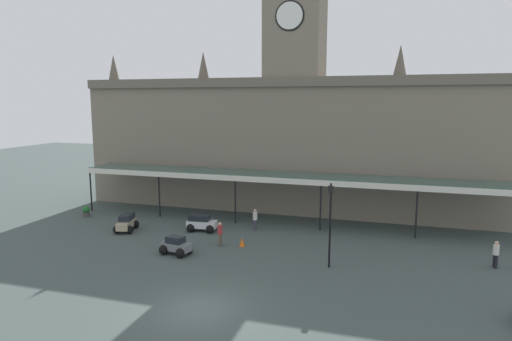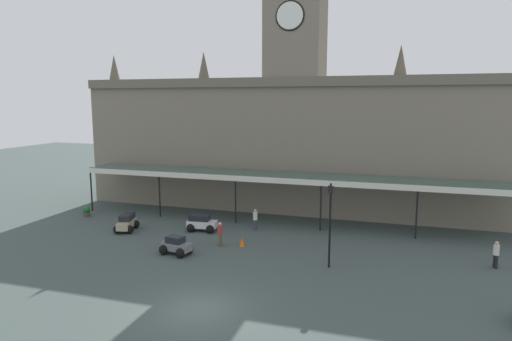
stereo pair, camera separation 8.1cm
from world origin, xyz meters
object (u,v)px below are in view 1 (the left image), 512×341
object	(u,v)px
car_grey_sedan	(176,247)
pedestrian_crossing_forecourt	(220,233)
car_beige_estate	(126,224)
planter_near_kerb	(86,211)
victorian_lamppost	(330,216)
pedestrian_beside_cars	(255,219)
pedestrian_near_entrance	(496,253)
car_white_estate	(201,224)
traffic_cone	(242,242)

from	to	relation	value
car_grey_sedan	pedestrian_crossing_forecourt	distance (m)	3.25
car_beige_estate	planter_near_kerb	world-z (taller)	car_beige_estate
car_grey_sedan	victorian_lamppost	distance (m)	10.27
car_grey_sedan	car_beige_estate	bearing A→B (deg)	149.07
pedestrian_crossing_forecourt	victorian_lamppost	distance (m)	8.29
car_beige_estate	victorian_lamppost	xyz separation A→B (m)	(16.03, -3.05, 2.63)
pedestrian_beside_cars	victorian_lamppost	bearing A→B (deg)	-42.98
car_grey_sedan	planter_near_kerb	size ratio (longest dim) A/B	2.26
car_grey_sedan	pedestrian_beside_cars	world-z (taller)	pedestrian_beside_cars
pedestrian_near_entrance	pedestrian_beside_cars	bearing A→B (deg)	168.44
car_beige_estate	car_grey_sedan	distance (m)	7.15
pedestrian_beside_cars	victorian_lamppost	distance (m)	9.27
car_beige_estate	planter_near_kerb	xyz separation A→B (m)	(-5.69, 2.57, -0.07)
car_grey_sedan	pedestrian_beside_cars	distance (m)	7.53
car_white_estate	victorian_lamppost	world-z (taller)	victorian_lamppost
pedestrian_near_entrance	planter_near_kerb	size ratio (longest dim) A/B	1.74
pedestrian_near_entrance	victorian_lamppost	distance (m)	10.21
pedestrian_beside_cars	planter_near_kerb	size ratio (longest dim) A/B	1.74
car_beige_estate	traffic_cone	distance (m)	9.79
car_white_estate	planter_near_kerb	world-z (taller)	car_white_estate
car_beige_estate	victorian_lamppost	distance (m)	16.53
car_beige_estate	pedestrian_beside_cars	size ratio (longest dim) A/B	1.44
pedestrian_near_entrance	pedestrian_beside_cars	distance (m)	16.44
pedestrian_near_entrance	victorian_lamppost	world-z (taller)	victorian_lamppost
car_grey_sedan	pedestrian_near_entrance	xyz separation A→B (m)	(19.43, 3.46, 0.41)
pedestrian_near_entrance	victorian_lamppost	size ratio (longest dim) A/B	0.32
car_beige_estate	car_white_estate	size ratio (longest dim) A/B	1.03
car_beige_estate	car_grey_sedan	xyz separation A→B (m)	(6.13, -3.67, -0.06)
victorian_lamppost	pedestrian_near_entrance	bearing A→B (deg)	16.54
car_grey_sedan	traffic_cone	size ratio (longest dim) A/B	3.54
pedestrian_near_entrance	car_beige_estate	bearing A→B (deg)	179.51
car_beige_estate	car_grey_sedan	size ratio (longest dim) A/B	1.11
car_beige_estate	car_grey_sedan	world-z (taller)	car_beige_estate
car_white_estate	car_grey_sedan	size ratio (longest dim) A/B	1.07
pedestrian_beside_cars	victorian_lamppost	xyz separation A→B (m)	(6.57, -6.13, 2.29)
car_beige_estate	car_white_estate	bearing A→B (deg)	16.25
car_beige_estate	pedestrian_near_entrance	size ratio (longest dim) A/B	1.44
victorian_lamppost	traffic_cone	world-z (taller)	victorian_lamppost
car_white_estate	planter_near_kerb	bearing A→B (deg)	175.21
traffic_cone	planter_near_kerb	size ratio (longest dim) A/B	0.64
car_white_estate	car_grey_sedan	world-z (taller)	car_white_estate
planter_near_kerb	pedestrian_crossing_forecourt	bearing A→B (deg)	-15.30
car_white_estate	pedestrian_near_entrance	distance (m)	20.08
planter_near_kerb	car_beige_estate	bearing A→B (deg)	-24.31
car_beige_estate	pedestrian_beside_cars	distance (m)	9.95
car_beige_estate	pedestrian_crossing_forecourt	size ratio (longest dim) A/B	1.44
victorian_lamppost	car_grey_sedan	bearing A→B (deg)	-176.40
car_white_estate	victorian_lamppost	distance (m)	11.75
pedestrian_near_entrance	planter_near_kerb	xyz separation A→B (m)	(-31.25, 2.79, -0.42)
pedestrian_beside_cars	planter_near_kerb	bearing A→B (deg)	-178.08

